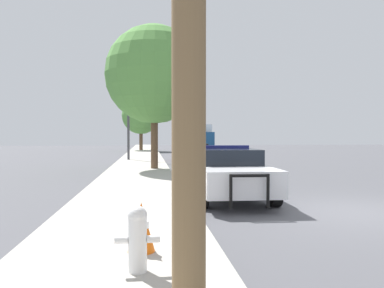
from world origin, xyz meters
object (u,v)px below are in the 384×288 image
Objects in this scene: fire_hydrant at (137,237)px; box_truck at (200,136)px; traffic_light at (153,110)px; car_background_distant at (195,143)px; car_background_midblock at (194,152)px; tree_sidewalk_near at (154,75)px; police_car at (227,171)px; traffic_cone at (141,227)px; tree_sidewalk_far at (141,115)px.

box_truck is at bearing 80.96° from fire_hydrant.
traffic_light is 0.61× the size of box_truck.
car_background_distant is (5.58, 21.51, -2.77)m from traffic_light.
car_background_midblock is (-2.90, -22.48, -0.03)m from car_background_distant.
car_background_distant is 0.61× the size of tree_sidewalk_near.
traffic_cone is (-2.36, -5.19, -0.26)m from police_car.
tree_sidewalk_near is 13.85m from traffic_cone.
car_background_midblock reaches higher than fire_hydrant.
tree_sidewalk_near is at bearing 79.35° from box_truck.
fire_hydrant is 1.14× the size of traffic_cone.
traffic_cone is at bearing 82.81° from box_truck.
tree_sidewalk_near reaches higher than box_truck.
fire_hydrant is at bearing -91.85° from tree_sidewalk_near.
tree_sidewalk_far is 22.50m from tree_sidewalk_near.
car_background_distant is at bearing 78.83° from tree_sidewalk_near.
car_background_distant is at bearing 81.76° from traffic_cone.
car_background_midblock is at bearing -91.55° from police_car.
police_car is 1.19× the size of car_background_distant.
police_car is 7.26× the size of traffic_cone.
traffic_light is 1.10× the size of car_background_distant.
box_truck is at bearing 80.84° from traffic_cone.
tree_sidewalk_far reaches higher than traffic_cone.
car_background_midblock is at bearing 65.21° from tree_sidewalk_near.
traffic_cone is (-3.10, -18.98, -0.19)m from car_background_midblock.
tree_sidewalk_far is at bearing 92.69° from tree_sidewalk_near.
fire_hydrant is 0.79m from traffic_cone.
traffic_cone is (-6.00, -41.46, -0.23)m from car_background_distant.
traffic_cone is (0.64, -35.64, -3.43)m from tree_sidewalk_far.
traffic_light is 21.46m from box_truck.
fire_hydrant is 0.19× the size of car_background_midblock.
fire_hydrant is 20.94m from traffic_light.
police_car reaches higher than car_background_distant.
car_background_distant is at bearing 80.37° from car_background_midblock.
fire_hydrant is 41.75m from box_truck.
car_background_distant is 41.89m from traffic_cone.
fire_hydrant is 14.57m from tree_sidewalk_near.
car_background_midblock is at bearing 80.73° from traffic_cone.
traffic_light is at bearing 88.76° from fire_hydrant.
fire_hydrant is at bearing -101.28° from car_background_midblock.
traffic_light is at bearing -108.44° from car_background_distant.
tree_sidewalk_far is 0.84× the size of tree_sidewalk_near.
tree_sidewalk_near is (-5.58, -28.28, 4.02)m from car_background_distant.
tree_sidewalk_far is at bearing 100.36° from car_background_midblock.
car_background_distant is at bearing 41.23° from tree_sidewalk_far.
box_truck reaches higher than fire_hydrant.
tree_sidewalk_near is (1.06, -22.46, 0.81)m from tree_sidewalk_far.
police_car is 35.50m from box_truck.
tree_sidewalk_near reaches higher than tree_sidewalk_far.
box_truck is 28.11m from tree_sidewalk_near.
traffic_light is 0.67× the size of tree_sidewalk_near.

